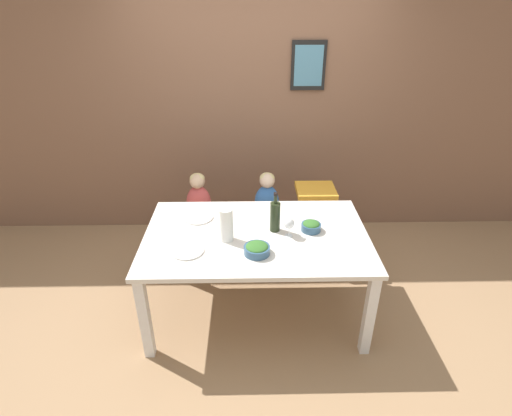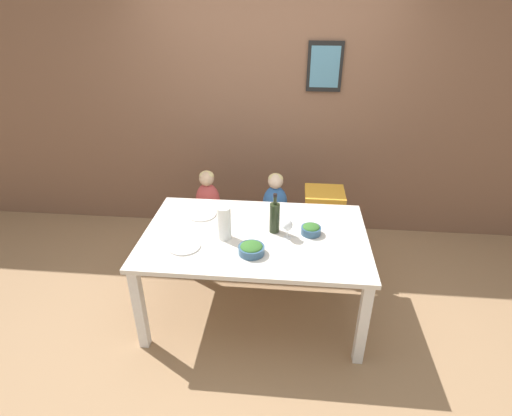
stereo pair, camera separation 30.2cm
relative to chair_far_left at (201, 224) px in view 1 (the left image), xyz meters
name	(u,v)px [view 1 (the left image)]	position (x,y,z in m)	size (l,w,h in m)	color
ground_plane	(256,307)	(0.53, -0.76, -0.38)	(14.00, 14.00, 0.00)	#9E7A56
wall_back	(254,107)	(0.53, 0.67, 0.97)	(10.00, 0.09, 2.70)	brown
dining_table	(256,243)	(0.53, -0.76, 0.28)	(1.70, 1.08, 0.74)	silver
chair_far_left	(201,224)	(0.00, 0.00, 0.00)	(0.43, 0.40, 0.45)	silver
chair_far_center	(266,223)	(0.64, 0.00, 0.00)	(0.43, 0.40, 0.45)	silver
chair_right_highchair	(315,204)	(1.10, 0.00, 0.21)	(0.36, 0.34, 0.76)	silver
person_child_left	(198,197)	(0.00, 0.00, 0.29)	(0.23, 0.19, 0.46)	#C64C4C
person_child_center	(267,197)	(0.64, 0.00, 0.29)	(0.23, 0.19, 0.46)	#3366B2
wine_bottle	(275,216)	(0.67, -0.71, 0.49)	(0.08, 0.08, 0.32)	#232D19
paper_towel_roll	(226,225)	(0.31, -0.84, 0.49)	(0.10, 0.10, 0.26)	white
wine_glass_near	(289,224)	(0.77, -0.80, 0.47)	(0.07, 0.07, 0.15)	white
salad_bowl_large	(258,249)	(0.53, -1.02, 0.40)	(0.19, 0.19, 0.08)	#335675
salad_bowl_small	(311,226)	(0.95, -0.72, 0.40)	(0.15, 0.15, 0.08)	#335675
dinner_plate_front_left	(188,251)	(0.03, -0.99, 0.37)	(0.23, 0.23, 0.01)	silver
dinner_plate_back_left	(198,218)	(0.06, -0.51, 0.37)	(0.23, 0.23, 0.01)	silver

